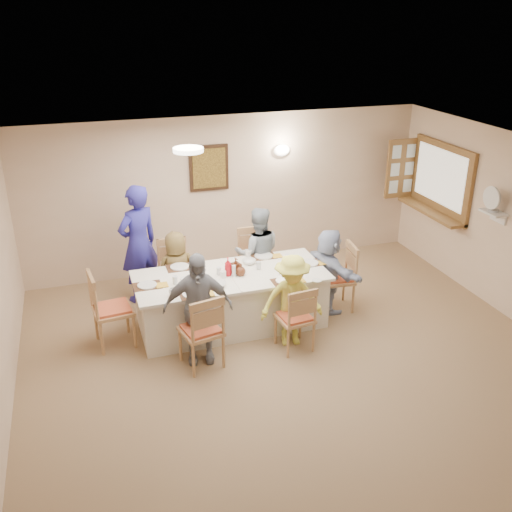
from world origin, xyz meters
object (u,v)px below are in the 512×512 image
object	(u,v)px
diner_right_end	(329,270)
diner_front_left	(198,308)
chair_back_right	(255,263)
chair_front_left	(201,329)
desk_fan	(493,202)
dining_table	(231,300)
diner_back_right	(258,253)
caregiver	(139,244)
diner_front_right	(292,301)
serving_hatch	(441,179)
chair_back_left	(176,274)
chair_left_end	(113,308)
diner_back_left	(177,271)
chair_right_end	(337,277)
condiment_ketchup	(228,267)
chair_front_right	(295,316)

from	to	relation	value
diner_right_end	diner_front_left	bearing A→B (deg)	97.43
chair_back_right	chair_front_left	world-z (taller)	chair_back_right
desk_fan	dining_table	world-z (taller)	desk_fan
diner_back_right	caregiver	bearing A→B (deg)	-4.57
diner_back_right	diner_right_end	bearing A→B (deg)	151.66
desk_fan	diner_front_right	xyz separation A→B (m)	(-3.00, -0.17, -0.94)
serving_hatch	chair_back_left	distance (m)	4.43
chair_left_end	diner_right_end	xyz separation A→B (m)	(2.97, 0.00, 0.10)
serving_hatch	diner_front_left	size ratio (longest dim) A/B	1.06
dining_table	desk_fan	bearing A→B (deg)	-8.00
diner_back_left	chair_front_left	bearing A→B (deg)	82.45
desk_fan	chair_right_end	bearing A→B (deg)	166.13
chair_back_right	chair_left_end	world-z (taller)	chair_left_end
chair_front_left	diner_right_end	size ratio (longest dim) A/B	0.80
serving_hatch	chair_right_end	xyz separation A→B (m)	(-2.16, -0.84, -1.01)
chair_back_right	chair_right_end	xyz separation A→B (m)	(0.95, -0.80, -0.01)
chair_back_left	diner_front_right	bearing A→B (deg)	-51.74
chair_left_end	diner_right_end	world-z (taller)	diner_right_end
serving_hatch	diner_back_right	world-z (taller)	serving_hatch
diner_back_left	condiment_ketchup	world-z (taller)	diner_back_left
chair_back_right	condiment_ketchup	bearing A→B (deg)	-125.64
desk_fan	chair_right_end	world-z (taller)	desk_fan
diner_front_right	caregiver	xyz separation A→B (m)	(-1.65, 1.83, 0.26)
chair_front_left	chair_left_end	world-z (taller)	chair_left_end
chair_left_end	diner_back_right	world-z (taller)	diner_back_right
desk_fan	chair_front_right	world-z (taller)	desk_fan
chair_right_end	caregiver	distance (m)	2.87
serving_hatch	chair_left_end	xyz separation A→B (m)	(-5.26, -0.84, -0.98)
chair_back_left	diner_front_right	world-z (taller)	diner_front_right
chair_back_right	diner_right_end	bearing A→B (deg)	-41.78
chair_back_left	diner_back_right	size ratio (longest dim) A/B	0.70
chair_front_right	chair_left_end	distance (m)	2.29
diner_front_left	desk_fan	bearing A→B (deg)	11.72
dining_table	chair_back_right	bearing A→B (deg)	53.13
caregiver	serving_hatch	bearing A→B (deg)	148.18
caregiver	chair_front_right	bearing A→B (deg)	102.10
diner_front_left	chair_right_end	bearing A→B (deg)	26.90
diner_back_right	diner_right_end	world-z (taller)	diner_back_right
desk_fan	chair_left_end	xyz separation A→B (m)	(-5.15, 0.51, -1.03)
diner_front_left	condiment_ketchup	distance (m)	0.88
chair_back_right	diner_right_end	size ratio (longest dim) A/B	0.82
dining_table	diner_back_left	xyz separation A→B (m)	(-0.60, 0.68, 0.21)
diner_back_left	diner_front_right	bearing A→B (deg)	123.87
chair_right_end	diner_back_right	distance (m)	1.19
diner_back_left	diner_right_end	world-z (taller)	diner_right_end
chair_front_left	chair_right_end	world-z (taller)	chair_front_left
chair_right_end	diner_right_end	distance (m)	0.18
desk_fan	diner_front_left	xyz separation A→B (m)	(-4.20, -0.17, -0.84)
desk_fan	chair_front_left	bearing A→B (deg)	-175.99
diner_front_left	chair_left_end	bearing A→B (deg)	153.75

